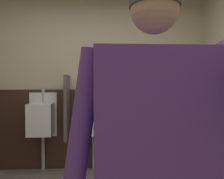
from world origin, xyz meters
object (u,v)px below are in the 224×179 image
(urinal_left, at_px, (41,119))
(trash_bin, at_px, (214,174))
(urinal_middle, at_px, (94,118))
(soap_dispenser, at_px, (128,78))
(person, at_px, (154,153))

(urinal_left, bearing_deg, trash_bin, -24.52)
(urinal_middle, distance_m, soap_dispenser, 0.80)
(person, height_order, soap_dispenser, person)
(urinal_left, bearing_deg, soap_dispenser, 5.38)
(person, relative_size, trash_bin, 2.81)
(person, height_order, trash_bin, person)
(person, bearing_deg, urinal_left, 113.07)
(soap_dispenser, bearing_deg, urinal_left, -174.62)
(trash_bin, relative_size, soap_dispenser, 3.35)
(urinal_middle, relative_size, person, 0.73)
(urinal_left, xyz_separation_m, soap_dispenser, (1.27, 0.12, 0.60))
(person, xyz_separation_m, soap_dispenser, (0.22, 2.58, 0.37))
(person, bearing_deg, soap_dispenser, 85.17)
(urinal_left, relative_size, urinal_middle, 1.00)
(urinal_middle, height_order, person, person)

